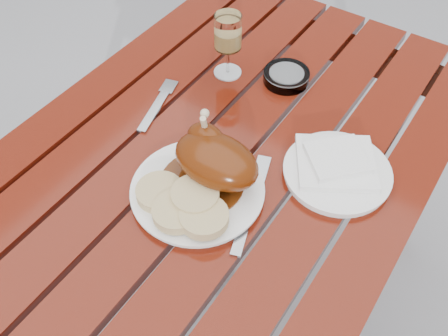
# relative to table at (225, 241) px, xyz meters

# --- Properties ---
(ground) EXTENTS (60.00, 60.00, 0.00)m
(ground) POSITION_rel_table_xyz_m (0.00, 0.00, -0.38)
(ground) COLOR slate
(ground) RESTS_ON ground
(table) EXTENTS (0.80, 1.20, 0.75)m
(table) POSITION_rel_table_xyz_m (0.00, 0.00, 0.00)
(table) COLOR maroon
(table) RESTS_ON ground
(dinner_plate) EXTENTS (0.31, 0.31, 0.02)m
(dinner_plate) POSITION_rel_table_xyz_m (0.03, -0.14, 0.38)
(dinner_plate) COLOR white
(dinner_plate) RESTS_ON table
(roast_duck) EXTENTS (0.18, 0.17, 0.12)m
(roast_duck) POSITION_rel_table_xyz_m (0.04, -0.09, 0.44)
(roast_duck) COLOR #4F2009
(roast_duck) RESTS_ON dinner_plate
(bread_dumplings) EXTENTS (0.19, 0.13, 0.03)m
(bread_dumplings) POSITION_rel_table_xyz_m (0.04, -0.19, 0.41)
(bread_dumplings) COLOR tan
(bread_dumplings) RESTS_ON dinner_plate
(wine_glass) EXTENTS (0.07, 0.07, 0.15)m
(wine_glass) POSITION_rel_table_xyz_m (-0.13, 0.20, 0.45)
(wine_glass) COLOR tan
(wine_glass) RESTS_ON table
(side_plate) EXTENTS (0.27, 0.27, 0.02)m
(side_plate) POSITION_rel_table_xyz_m (0.23, 0.05, 0.38)
(side_plate) COLOR white
(side_plate) RESTS_ON table
(napkin) EXTENTS (0.20, 0.20, 0.01)m
(napkin) POSITION_rel_table_xyz_m (0.22, 0.06, 0.40)
(napkin) COLOR white
(napkin) RESTS_ON side_plate
(ashtray) EXTENTS (0.14, 0.14, 0.03)m
(ashtray) POSITION_rel_table_xyz_m (0.00, 0.25, 0.39)
(ashtray) COLOR #B2B7BC
(ashtray) RESTS_ON table
(fork) EXTENTS (0.06, 0.16, 0.01)m
(fork) POSITION_rel_table_xyz_m (-0.19, 0.01, 0.38)
(fork) COLOR gray
(fork) RESTS_ON table
(knife) EXTENTS (0.08, 0.20, 0.01)m
(knife) POSITION_rel_table_xyz_m (0.13, -0.12, 0.38)
(knife) COLOR gray
(knife) RESTS_ON table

